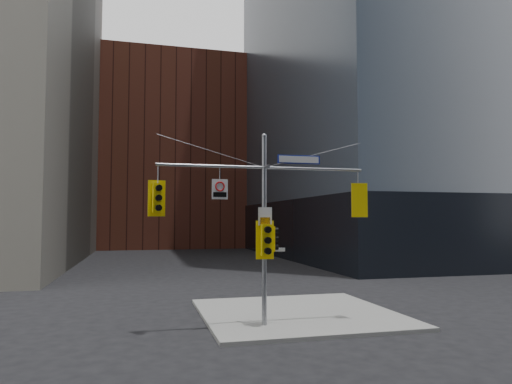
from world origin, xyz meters
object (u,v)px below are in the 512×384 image
traffic_light_pole_front (266,240)px  signal_assembly (264,209)px  traffic_light_west_arm (158,198)px  street_sign_blade (299,159)px  regulatory_sign_arm (220,189)px  traffic_light_pole_side (272,239)px  traffic_light_east_arm (358,200)px

traffic_light_pole_front → signal_assembly: bearing=90.0°
traffic_light_west_arm → street_sign_blade: street_sign_blade is taller
regulatory_sign_arm → street_sign_blade: bearing=-2.6°
traffic_light_pole_front → traffic_light_pole_side: bearing=40.3°
signal_assembly → traffic_light_pole_front: (0.00, -0.27, -1.13)m
traffic_light_pole_front → street_sign_blade: bearing=11.0°
signal_assembly → traffic_light_west_arm: bearing=179.8°
traffic_light_west_arm → regulatory_sign_arm: size_ratio=1.75×
traffic_light_pole_front → regulatory_sign_arm: (-1.69, 0.25, 1.89)m
traffic_light_east_arm → traffic_light_pole_side: traffic_light_east_arm is taller
signal_assembly → regulatory_sign_arm: size_ratio=10.80×
signal_assembly → street_sign_blade: 2.38m
traffic_light_pole_side → street_sign_blade: (1.06, -0.00, 3.03)m
traffic_light_pole_side → traffic_light_pole_front: (-0.32, -0.27, -0.03)m
signal_assembly → traffic_light_pole_side: 1.14m
traffic_light_east_arm → regulatory_sign_arm: bearing=11.8°
traffic_light_west_arm → regulatory_sign_arm: regulatory_sign_arm is taller
street_sign_blade → regulatory_sign_arm: (-3.08, -0.02, -1.18)m
traffic_light_pole_side → traffic_light_pole_front: 0.42m
signal_assembly → regulatory_sign_arm: 1.85m
traffic_light_pole_side → traffic_light_east_arm: bearing=-87.0°
regulatory_sign_arm → traffic_light_east_arm: bearing=-2.8°
signal_assembly → traffic_light_pole_side: bearing=0.9°
traffic_light_pole_side → traffic_light_west_arm: bearing=93.0°
traffic_light_west_arm → regulatory_sign_arm: bearing=-10.5°
traffic_light_west_arm → regulatory_sign_arm: 2.26m
traffic_light_east_arm → street_sign_blade: street_sign_blade is taller
signal_assembly → regulatory_sign_arm: bearing=-179.3°
traffic_light_pole_front → regulatory_sign_arm: size_ratio=1.93×
traffic_light_pole_front → regulatory_sign_arm: bearing=171.7°
regulatory_sign_arm → signal_assembly: bearing=-2.3°
traffic_light_west_arm → traffic_light_east_arm: traffic_light_east_arm is taller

